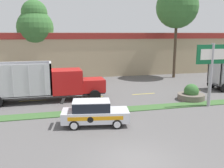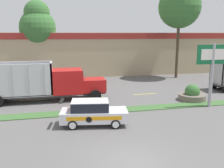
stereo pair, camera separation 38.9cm
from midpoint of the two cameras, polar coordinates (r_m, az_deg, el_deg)
ground_plane at (r=12.63m, az=4.46°, el=-17.07°), size 600.00×600.00×0.00m
grass_verge at (r=19.80m, az=-2.89°, el=-6.19°), size 120.00×1.37×0.06m
centre_line_3 at (r=24.06m, az=-18.11°, el=-3.62°), size 2.40×0.14×0.01m
centre_line_4 at (r=24.23m, az=-5.28°, el=-2.99°), size 2.40×0.14×0.01m
centre_line_5 at (r=25.57m, az=6.78°, el=-2.25°), size 2.40×0.14×0.01m
centre_line_6 at (r=27.91m, az=17.22°, el=-1.53°), size 2.40×0.14×0.01m
dump_truck_lead at (r=23.27m, az=-13.98°, el=0.04°), size 11.22×2.75×3.54m
rally_car at (r=16.75m, az=-4.77°, el=-6.55°), size 4.64×2.39×1.73m
store_sign_post at (r=21.99m, az=21.37°, el=4.74°), size 2.82×0.28×5.26m
stone_planter at (r=24.13m, az=17.20°, el=-2.29°), size 2.45×2.45×1.50m
store_building_backdrop at (r=40.93m, az=-3.19°, el=7.30°), size 42.97×12.10×6.15m
tree_behind_left at (r=35.62m, az=-17.51°, el=12.89°), size 4.83×4.83×10.41m
tree_behind_centre at (r=35.73m, az=14.38°, el=17.55°), size 5.59×5.59×13.68m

